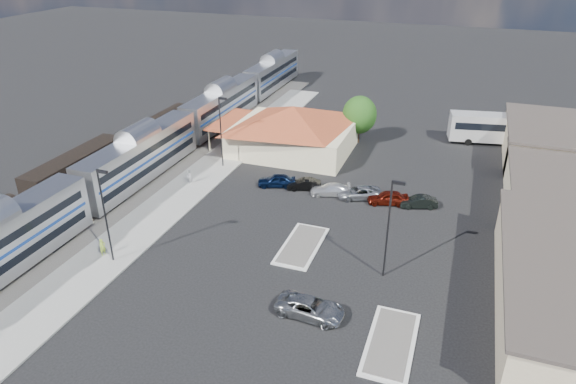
% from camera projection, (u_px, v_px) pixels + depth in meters
% --- Properties ---
extents(ground, '(280.00, 280.00, 0.00)m').
position_uv_depth(ground, '(254.00, 249.00, 47.41)').
color(ground, black).
rests_on(ground, ground).
extents(railbed, '(16.00, 100.00, 0.12)m').
position_uv_depth(railbed, '(116.00, 181.00, 60.42)').
color(railbed, '#4C4944').
rests_on(railbed, ground).
extents(platform, '(5.50, 92.00, 0.18)m').
position_uv_depth(platform, '(174.00, 200.00, 56.02)').
color(platform, gray).
rests_on(platform, ground).
extents(passenger_train, '(3.00, 104.00, 5.55)m').
position_uv_depth(passenger_train, '(141.00, 158.00, 59.33)').
color(passenger_train, silver).
rests_on(passenger_train, ground).
extents(freight_cars, '(2.80, 46.00, 4.00)m').
position_uv_depth(freight_cars, '(77.00, 172.00, 58.18)').
color(freight_cars, black).
rests_on(freight_cars, ground).
extents(station_depot, '(18.35, 12.24, 6.20)m').
position_uv_depth(station_depot, '(293.00, 129.00, 67.55)').
color(station_depot, beige).
rests_on(station_depot, ground).
extents(buildings_east, '(14.40, 51.40, 4.80)m').
position_uv_depth(buildings_east, '(575.00, 207.00, 49.97)').
color(buildings_east, '#C6B28C').
rests_on(buildings_east, ground).
extents(traffic_island_south, '(3.30, 7.50, 0.21)m').
position_uv_depth(traffic_island_south, '(302.00, 245.00, 47.84)').
color(traffic_island_south, silver).
rests_on(traffic_island_south, ground).
extents(traffic_island_north, '(3.30, 7.50, 0.21)m').
position_uv_depth(traffic_island_north, '(391.00, 343.00, 36.42)').
color(traffic_island_north, silver).
rests_on(traffic_island_north, ground).
extents(lamp_plat_s, '(1.08, 0.25, 9.00)m').
position_uv_depth(lamp_plat_s, '(105.00, 209.00, 43.24)').
color(lamp_plat_s, black).
rests_on(lamp_plat_s, ground).
extents(lamp_plat_n, '(1.08, 0.25, 9.00)m').
position_uv_depth(lamp_plat_n, '(221.00, 127.00, 61.74)').
color(lamp_plat_n, black).
rests_on(lamp_plat_n, ground).
extents(lamp_lot, '(1.08, 0.25, 9.00)m').
position_uv_depth(lamp_lot, '(390.00, 221.00, 41.37)').
color(lamp_lot, black).
rests_on(lamp_lot, ground).
extents(tree_depot, '(4.71, 4.71, 6.63)m').
position_uv_depth(tree_depot, '(359.00, 115.00, 69.92)').
color(tree_depot, '#382314').
rests_on(tree_depot, ground).
extents(suv, '(5.46, 2.73, 1.48)m').
position_uv_depth(suv, '(310.00, 308.00, 38.88)').
color(suv, '#979B9E').
rests_on(suv, ground).
extents(coach_bus, '(13.21, 5.06, 4.14)m').
position_uv_depth(coach_bus, '(498.00, 127.00, 70.25)').
color(coach_bus, silver).
rests_on(coach_bus, ground).
extents(person_a, '(0.57, 0.69, 1.62)m').
position_uv_depth(person_a, '(103.00, 247.00, 45.96)').
color(person_a, '#9DBD3B').
rests_on(person_a, platform).
extents(person_b, '(0.73, 0.88, 1.66)m').
position_uv_depth(person_b, '(189.00, 176.00, 59.34)').
color(person_b, silver).
rests_on(person_b, platform).
extents(parked_car_a, '(4.70, 3.01, 1.49)m').
position_uv_depth(parked_car_a, '(277.00, 180.00, 58.95)').
color(parked_car_a, '#0B1939').
rests_on(parked_car_a, ground).
extents(parked_car_b, '(4.11, 2.57, 1.28)m').
position_uv_depth(parked_car_b, '(304.00, 184.00, 58.29)').
color(parked_car_b, black).
rests_on(parked_car_b, ground).
extents(parked_car_c, '(4.79, 3.10, 1.29)m').
position_uv_depth(parked_car_c, '(330.00, 190.00, 57.07)').
color(parked_car_c, white).
rests_on(parked_car_c, ground).
extents(parked_car_d, '(5.33, 3.88, 1.35)m').
position_uv_depth(parked_car_d, '(359.00, 192.00, 56.35)').
color(parked_car_d, '#979A9F').
rests_on(parked_car_d, ground).
extents(parked_car_e, '(4.67, 2.82, 1.49)m').
position_uv_depth(parked_car_e, '(388.00, 198.00, 55.10)').
color(parked_car_e, maroon).
rests_on(parked_car_e, ground).
extents(parked_car_f, '(4.15, 2.51, 1.29)m').
position_uv_depth(parked_car_f, '(418.00, 202.00, 54.43)').
color(parked_car_f, black).
rests_on(parked_car_f, ground).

